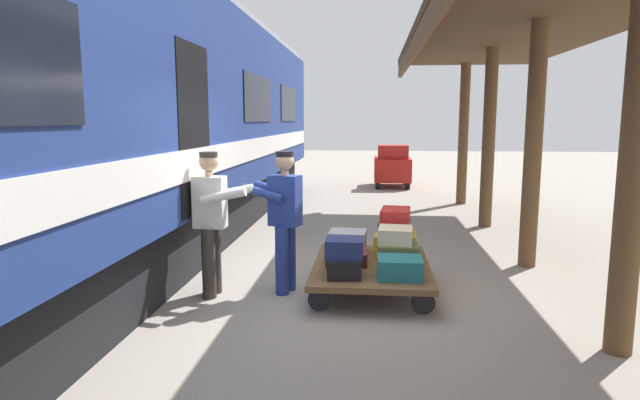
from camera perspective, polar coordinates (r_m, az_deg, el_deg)
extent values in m
plane|color=gray|center=(6.61, 2.50, -9.75)|extent=(60.00, 60.00, 0.00)
cylinder|color=brown|center=(13.68, 14.93, 6.69)|extent=(0.24, 0.24, 3.40)
cylinder|color=brown|center=(10.84, 17.42, 6.18)|extent=(0.24, 0.24, 3.40)
cylinder|color=brown|center=(8.03, 21.64, 5.29)|extent=(0.24, 0.24, 3.40)
cylinder|color=brown|center=(5.32, 30.23, 3.38)|extent=(0.24, 0.24, 3.40)
cube|color=brown|center=(6.41, 12.08, 18.95)|extent=(0.08, 15.25, 0.30)
cube|color=navy|center=(7.23, -24.77, 9.97)|extent=(3.00, 20.82, 2.90)
cube|color=black|center=(7.40, -23.85, -4.86)|extent=(2.55, 19.78, 0.90)
cube|color=silver|center=(6.62, -12.94, 3.81)|extent=(0.03, 20.40, 0.36)
cube|color=black|center=(13.72, -3.33, 10.10)|extent=(0.02, 2.29, 0.84)
cube|color=black|center=(10.13, -6.53, 10.62)|extent=(0.02, 2.29, 0.84)
cube|color=black|center=(6.62, -13.55, 7.25)|extent=(0.12, 1.10, 2.00)
cube|color=brown|center=(6.65, 5.44, -7.03)|extent=(1.40, 1.96, 0.07)
cylinder|color=black|center=(5.98, 10.86, -10.59)|extent=(0.26, 0.05, 0.26)
cylinder|color=black|center=(5.98, -0.06, -10.44)|extent=(0.26, 0.05, 0.26)
cylinder|color=black|center=(7.48, 9.75, -6.66)|extent=(0.26, 0.05, 0.26)
cylinder|color=black|center=(7.47, 1.11, -6.54)|extent=(0.26, 0.05, 0.26)
cube|color=brown|center=(6.62, 8.20, -5.62)|extent=(0.48, 0.58, 0.27)
cube|color=black|center=(6.10, 2.47, -7.08)|extent=(0.42, 0.50, 0.21)
cube|color=maroon|center=(6.63, 2.72, -6.02)|extent=(0.54, 0.52, 0.16)
cube|color=#1E666B|center=(6.10, 8.43, -7.08)|extent=(0.49, 0.45, 0.23)
cube|color=#9EA0A5|center=(7.14, 2.93, -4.43)|extent=(0.50, 0.47, 0.29)
cube|color=gold|center=(7.14, 8.00, -4.56)|extent=(0.58, 0.68, 0.27)
cube|color=beige|center=(6.55, 7.98, -3.70)|extent=(0.43, 0.47, 0.19)
cube|color=#4C515B|center=(7.11, 7.92, -2.85)|extent=(0.46, 0.56, 0.15)
cube|color=#AD231E|center=(7.10, 7.99, -1.57)|extent=(0.42, 0.59, 0.16)
cube|color=navy|center=(6.08, 2.60, -5.10)|extent=(0.42, 0.37, 0.21)
cylinder|color=navy|center=(6.61, -3.28, -6.03)|extent=(0.16, 0.16, 0.82)
cylinder|color=navy|center=(6.44, -4.05, -6.44)|extent=(0.16, 0.16, 0.82)
cube|color=navy|center=(6.38, -3.72, -0.06)|extent=(0.41, 0.31, 0.60)
cylinder|color=tan|center=(6.34, -3.75, 2.89)|extent=(0.09, 0.09, 0.06)
sphere|color=tan|center=(6.33, -3.76, 4.16)|extent=(0.22, 0.22, 0.22)
cylinder|color=black|center=(6.32, -3.77, 4.90)|extent=(0.21, 0.21, 0.06)
cylinder|color=navy|center=(6.61, -4.84, 1.10)|extent=(0.54, 0.25, 0.21)
cylinder|color=navy|center=(6.33, -6.15, 0.75)|extent=(0.54, 0.25, 0.21)
cylinder|color=#332D28|center=(6.43, -11.69, -6.62)|extent=(0.16, 0.16, 0.82)
cylinder|color=#332D28|center=(6.61, -11.10, -6.18)|extent=(0.16, 0.16, 0.82)
cube|color=silver|center=(6.38, -11.58, -0.22)|extent=(0.37, 0.24, 0.60)
cylinder|color=tan|center=(6.33, -11.67, 2.73)|extent=(0.09, 0.09, 0.06)
sphere|color=tan|center=(6.32, -11.71, 3.99)|extent=(0.22, 0.22, 0.22)
cylinder|color=#332D28|center=(6.32, -11.73, 4.74)|extent=(0.21, 0.21, 0.06)
cylinder|color=silver|center=(6.14, -10.17, 0.43)|extent=(0.53, 0.12, 0.21)
cylinder|color=silver|center=(6.44, -9.29, 0.83)|extent=(0.53, 0.12, 0.21)
cube|color=#B21E19|center=(16.85, 7.64, 3.27)|extent=(1.11, 1.71, 0.70)
cube|color=#B21E19|center=(16.46, 7.72, 4.89)|extent=(0.90, 0.70, 0.50)
cylinder|color=black|center=(16.31, 9.27, 1.83)|extent=(0.12, 0.40, 0.40)
cylinder|color=black|center=(16.28, 6.11, 1.88)|extent=(0.12, 0.40, 0.40)
cylinder|color=black|center=(17.50, 9.02, 2.28)|extent=(0.12, 0.40, 0.40)
cylinder|color=black|center=(17.47, 6.07, 2.33)|extent=(0.12, 0.40, 0.40)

